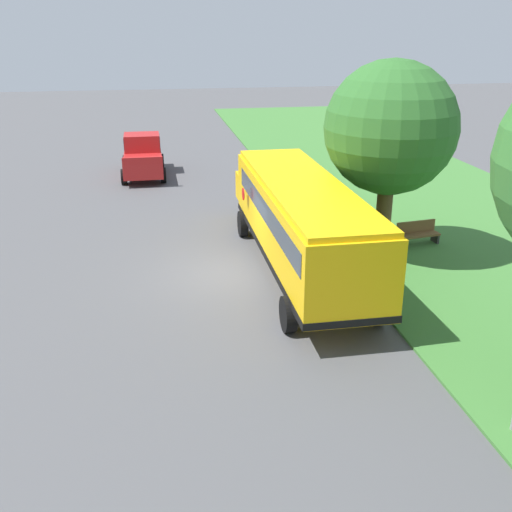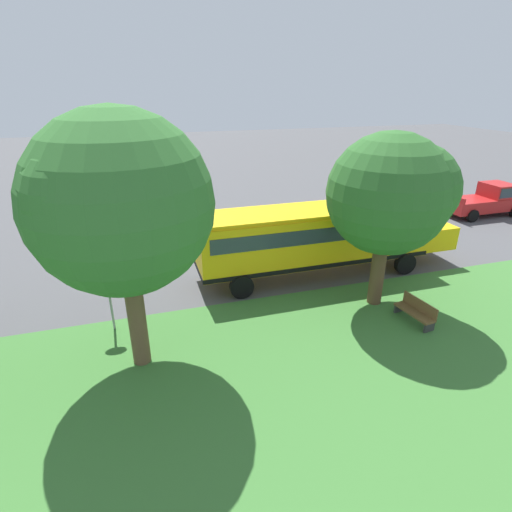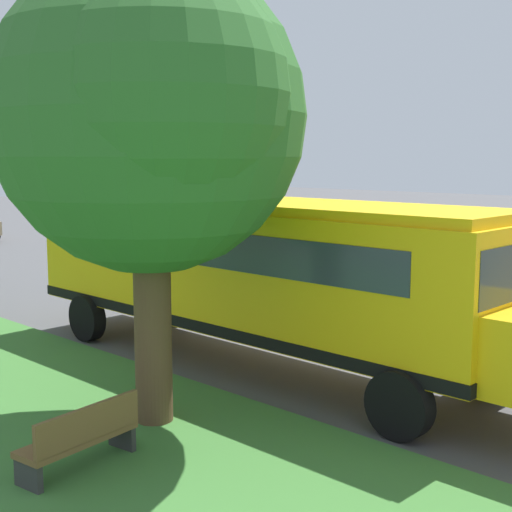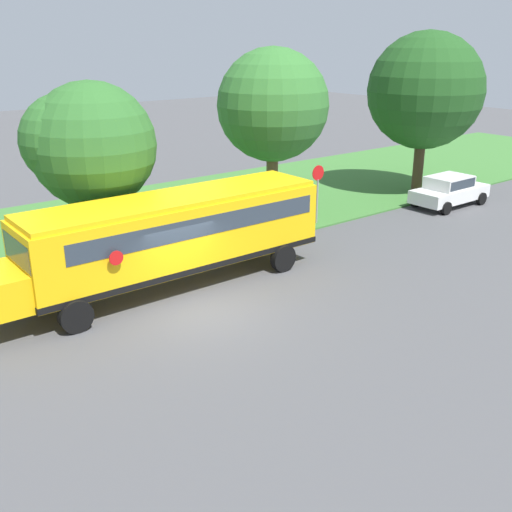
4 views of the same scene
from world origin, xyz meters
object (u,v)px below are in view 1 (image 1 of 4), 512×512
oak_tree_beside_bus (391,125)px  park_bench (417,234)px  school_bus (299,217)px  pickup_truck (143,155)px

oak_tree_beside_bus → park_bench: 4.41m
school_bus → pickup_truck: 15.75m
oak_tree_beside_bus → park_bench: oak_tree_beside_bus is taller
oak_tree_beside_bus → pickup_truck: bearing=-58.4°
pickup_truck → oak_tree_beside_bus: 16.44m
school_bus → oak_tree_beside_bus: bearing=-160.2°
pickup_truck → oak_tree_beside_bus: oak_tree_beside_bus is taller
pickup_truck → park_bench: size_ratio=3.27×
school_bus → park_bench: school_bus is taller
school_bus → oak_tree_beside_bus: 4.47m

